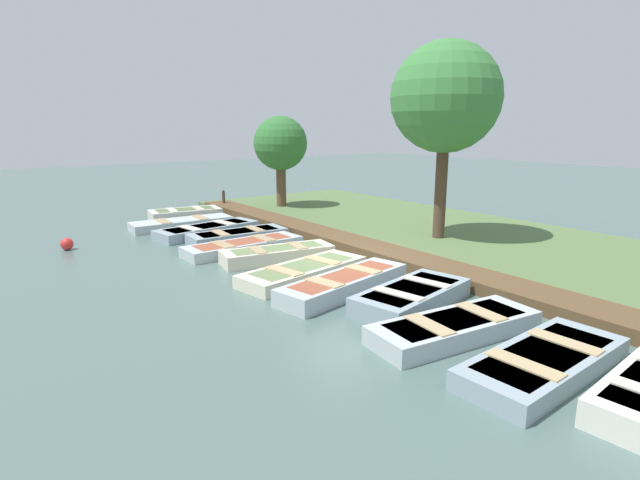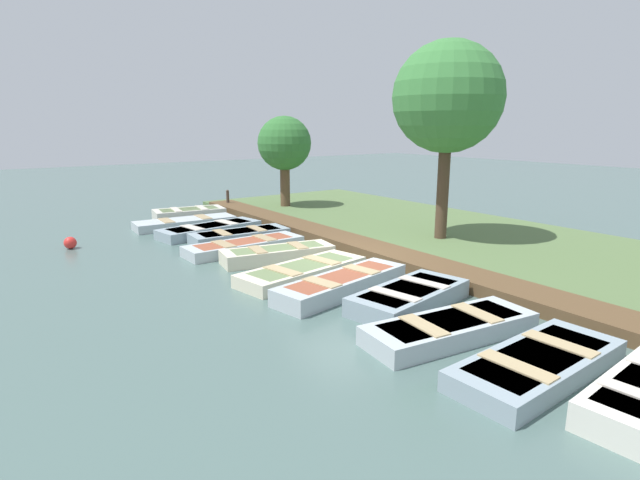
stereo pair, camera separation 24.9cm
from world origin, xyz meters
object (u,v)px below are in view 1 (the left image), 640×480
Objects in this scene: rowboat_5 at (278,254)px; rowboat_3 at (238,236)px; rowboat_2 at (208,230)px; rowboat_0 at (186,214)px; mooring_post_near at (224,200)px; rowboat_6 at (304,271)px; buoy at (67,244)px; park_tree_far_left at (280,145)px; rowboat_4 at (244,246)px; rowboat_7 at (344,284)px; rowboat_1 at (182,223)px; rowboat_10 at (544,362)px; park_tree_left at (446,98)px; rowboat_9 at (455,327)px; rowboat_8 at (412,296)px.

rowboat_3 is at bearing -84.91° from rowboat_5.
rowboat_0 is at bearing -107.45° from rowboat_2.
rowboat_0 is 3.23× the size of mooring_post_near.
buoy is at bearing -67.64° from rowboat_6.
mooring_post_near is at bearing -143.62° from rowboat_0.
park_tree_far_left is at bearing -165.09° from buoy.
rowboat_2 is at bearing -78.04° from rowboat_5.
rowboat_7 reaches higher than rowboat_4.
rowboat_2 is (0.48, 3.20, -0.04)m from rowboat_0.
rowboat_4 is 3.20m from rowboat_6.
rowboat_3 is (-0.64, 3.18, 0.01)m from rowboat_1.
rowboat_10 is 9.60m from park_tree_left.
buoy is at bearing 14.91° from park_tree_far_left.
rowboat_7 is 1.09× the size of rowboat_9.
park_tree_left reaches higher than rowboat_1.
park_tree_left is (-0.67, 8.34, 1.59)m from park_tree_far_left.
rowboat_10 is at bearing 72.56° from park_tree_far_left.
rowboat_3 reaches higher than rowboat_2.
rowboat_4 is (0.50, 1.33, -0.01)m from rowboat_3.
mooring_post_near is (-2.27, -1.26, 0.23)m from rowboat_0.
rowboat_3 is at bearing -37.92° from park_tree_left.
rowboat_0 is 0.85× the size of rowboat_9.
rowboat_9 is 0.54× the size of park_tree_left.
rowboat_0 reaches higher than rowboat_6.
rowboat_10 is (0.50, 3.19, -0.04)m from rowboat_8.
park_tree_far_left reaches higher than rowboat_10.
rowboat_4 is 5.33m from buoy.
rowboat_7 reaches higher than rowboat_1.
rowboat_9 is at bearing 70.43° from park_tree_far_left.
rowboat_6 is 4.11× the size of mooring_post_near.
rowboat_0 reaches higher than rowboat_10.
rowboat_2 is at bearing -72.59° from rowboat_3.
rowboat_5 is at bearing -84.24° from rowboat_9.
rowboat_10 is 0.52× the size of park_tree_left.
buoy is 9.75m from park_tree_far_left.
rowboat_7 is 0.90× the size of park_tree_far_left.
buoy is at bearing 36.94° from rowboat_0.
park_tree_far_left is at bearing -102.72° from rowboat_9.
mooring_post_near is at bearing -74.73° from park_tree_left.
park_tree_left is at bearing -170.76° from rowboat_7.
rowboat_8 reaches higher than rowboat_3.
rowboat_4 is at bearing 78.95° from rowboat_2.
park_tree_far_left is (-4.93, -8.92, 2.68)m from rowboat_6.
buoy is 0.06× the size of park_tree_left.
park_tree_left is at bearing -130.19° from rowboat_9.
rowboat_0 is 9.24m from rowboat_6.
rowboat_3 is 10.64m from rowboat_10.
rowboat_3 reaches higher than rowboat_6.
rowboat_0 is 0.77× the size of rowboat_2.
park_tree_left is (-5.70, 7.13, 4.27)m from rowboat_1.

